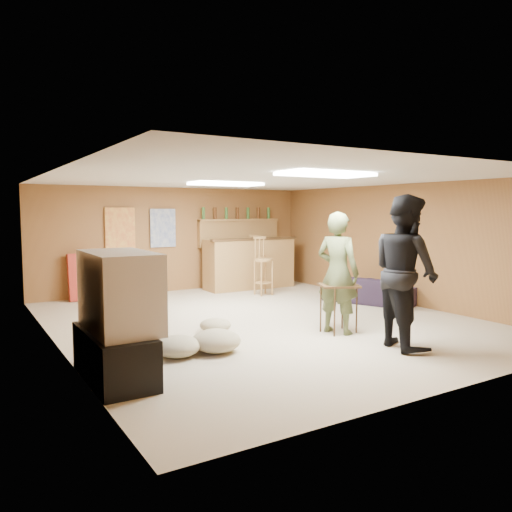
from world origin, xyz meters
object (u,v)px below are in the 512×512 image
person_black (405,271)px  tv_body (120,291)px  tray_table (339,308)px  bar_counter (249,263)px  person_olive (338,273)px  sofa (370,290)px

person_black → tv_body: bearing=93.3°
tv_body → tray_table: size_ratio=1.61×
bar_counter → person_black: (-0.76, -5.12, 0.41)m
person_olive → tray_table: size_ratio=2.48×
tv_body → person_olive: (3.14, 0.31, -0.05)m
tv_body → person_black: bearing=-11.2°
bar_counter → sofa: 2.89m
bar_counter → tray_table: 4.25m
bar_counter → person_olive: 4.27m
bar_counter → person_olive: person_olive is taller
bar_counter → person_olive: size_ratio=1.18×
bar_counter → person_black: 5.19m
tv_body → sofa: (5.16, 1.76, -0.66)m
person_olive → sofa: (2.03, 1.45, -0.61)m
tv_body → person_olive: 3.15m
person_olive → person_black: person_black is taller
tray_table → tv_body: bearing=-174.2°
bar_counter → sofa: size_ratio=1.20×
person_olive → bar_counter: bearing=-36.5°
tray_table → person_olive: bearing=-163.4°
bar_counter → person_black: bearing=-98.4°
bar_counter → tv_body: bearing=-133.0°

